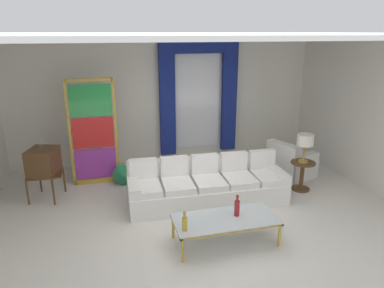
{
  "coord_description": "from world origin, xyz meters",
  "views": [
    {
      "loc": [
        -1.53,
        -5.24,
        3.06
      ],
      "look_at": [
        0.09,
        0.9,
        1.05
      ],
      "focal_mm": 33.27,
      "sensor_mm": 36.0,
      "label": 1
    }
  ],
  "objects_px": {
    "peacock_figurine": "(124,176)",
    "round_side_table": "(302,173)",
    "coffee_table": "(225,220)",
    "stained_glass_divider": "(93,135)",
    "armchair_white": "(290,164)",
    "couch_white_long": "(207,185)",
    "bottle_crystal_tall": "(185,223)",
    "table_lamp_brass": "(305,141)",
    "vintage_tv": "(43,163)",
    "bottle_blue_decanter": "(237,207)"
  },
  "relations": [
    {
      "from": "peacock_figurine",
      "to": "round_side_table",
      "type": "xyz_separation_m",
      "value": [
        3.45,
        -1.1,
        0.14
      ]
    },
    {
      "from": "coffee_table",
      "to": "stained_glass_divider",
      "type": "relative_size",
      "value": 0.7
    },
    {
      "from": "stained_glass_divider",
      "to": "coffee_table",
      "type": "bearing_deg",
      "value": -56.45
    },
    {
      "from": "coffee_table",
      "to": "armchair_white",
      "type": "relative_size",
      "value": 1.5
    },
    {
      "from": "couch_white_long",
      "to": "stained_glass_divider",
      "type": "bearing_deg",
      "value": 145.66
    },
    {
      "from": "couch_white_long",
      "to": "bottle_crystal_tall",
      "type": "relative_size",
      "value": 9.77
    },
    {
      "from": "coffee_table",
      "to": "round_side_table",
      "type": "bearing_deg",
      "value": 33.24
    },
    {
      "from": "peacock_figurine",
      "to": "coffee_table",
      "type": "bearing_deg",
      "value": -62.14
    },
    {
      "from": "couch_white_long",
      "to": "peacock_figurine",
      "type": "distance_m",
      "value": 1.81
    },
    {
      "from": "couch_white_long",
      "to": "bottle_crystal_tall",
      "type": "xyz_separation_m",
      "value": [
        -0.81,
        -1.6,
        0.22
      ]
    },
    {
      "from": "round_side_table",
      "to": "table_lamp_brass",
      "type": "height_order",
      "value": "table_lamp_brass"
    },
    {
      "from": "stained_glass_divider",
      "to": "table_lamp_brass",
      "type": "bearing_deg",
      "value": -19.32
    },
    {
      "from": "coffee_table",
      "to": "stained_glass_divider",
      "type": "xyz_separation_m",
      "value": [
        -1.85,
        2.79,
        0.68
      ]
    },
    {
      "from": "bottle_crystal_tall",
      "to": "stained_glass_divider",
      "type": "distance_m",
      "value": 3.24
    },
    {
      "from": "coffee_table",
      "to": "stained_glass_divider",
      "type": "distance_m",
      "value": 3.42
    },
    {
      "from": "coffee_table",
      "to": "vintage_tv",
      "type": "height_order",
      "value": "vintage_tv"
    },
    {
      "from": "coffee_table",
      "to": "stained_glass_divider",
      "type": "bearing_deg",
      "value": 123.55
    },
    {
      "from": "stained_glass_divider",
      "to": "round_side_table",
      "type": "xyz_separation_m",
      "value": [
        3.99,
        -1.4,
        -0.7
      ]
    },
    {
      "from": "couch_white_long",
      "to": "peacock_figurine",
      "type": "relative_size",
      "value": 4.92
    },
    {
      "from": "round_side_table",
      "to": "bottle_blue_decanter",
      "type": "bearing_deg",
      "value": -144.93
    },
    {
      "from": "vintage_tv",
      "to": "stained_glass_divider",
      "type": "relative_size",
      "value": 0.61
    },
    {
      "from": "bottle_crystal_tall",
      "to": "peacock_figurine",
      "type": "xyz_separation_m",
      "value": [
        -0.65,
        2.67,
        -0.31
      ]
    },
    {
      "from": "stained_glass_divider",
      "to": "bottle_crystal_tall",
      "type": "bearing_deg",
      "value": -68.22
    },
    {
      "from": "table_lamp_brass",
      "to": "bottle_crystal_tall",
      "type": "bearing_deg",
      "value": -150.7
    },
    {
      "from": "stained_glass_divider",
      "to": "peacock_figurine",
      "type": "distance_m",
      "value": 1.04
    },
    {
      "from": "coffee_table",
      "to": "vintage_tv",
      "type": "distance_m",
      "value": 3.63
    },
    {
      "from": "bottle_crystal_tall",
      "to": "peacock_figurine",
      "type": "relative_size",
      "value": 0.5
    },
    {
      "from": "vintage_tv",
      "to": "armchair_white",
      "type": "height_order",
      "value": "vintage_tv"
    },
    {
      "from": "couch_white_long",
      "to": "round_side_table",
      "type": "relative_size",
      "value": 4.96
    },
    {
      "from": "armchair_white",
      "to": "stained_glass_divider",
      "type": "xyz_separation_m",
      "value": [
        -4.11,
        0.7,
        0.77
      ]
    },
    {
      "from": "couch_white_long",
      "to": "armchair_white",
      "type": "bearing_deg",
      "value": 17.33
    },
    {
      "from": "peacock_figurine",
      "to": "round_side_table",
      "type": "bearing_deg",
      "value": -17.65
    },
    {
      "from": "coffee_table",
      "to": "bottle_crystal_tall",
      "type": "distance_m",
      "value": 0.71
    },
    {
      "from": "couch_white_long",
      "to": "peacock_figurine",
      "type": "height_order",
      "value": "couch_white_long"
    },
    {
      "from": "stained_glass_divider",
      "to": "round_side_table",
      "type": "height_order",
      "value": "stained_glass_divider"
    },
    {
      "from": "bottle_crystal_tall",
      "to": "stained_glass_divider",
      "type": "height_order",
      "value": "stained_glass_divider"
    },
    {
      "from": "couch_white_long",
      "to": "stained_glass_divider",
      "type": "height_order",
      "value": "stained_glass_divider"
    },
    {
      "from": "couch_white_long",
      "to": "bottle_blue_decanter",
      "type": "relative_size",
      "value": 8.51
    },
    {
      "from": "vintage_tv",
      "to": "table_lamp_brass",
      "type": "height_order",
      "value": "vintage_tv"
    },
    {
      "from": "stained_glass_divider",
      "to": "peacock_figurine",
      "type": "height_order",
      "value": "stained_glass_divider"
    },
    {
      "from": "bottle_crystal_tall",
      "to": "bottle_blue_decanter",
      "type": "bearing_deg",
      "value": 13.67
    },
    {
      "from": "bottle_crystal_tall",
      "to": "round_side_table",
      "type": "relative_size",
      "value": 0.51
    },
    {
      "from": "armchair_white",
      "to": "peacock_figurine",
      "type": "distance_m",
      "value": 3.6
    },
    {
      "from": "vintage_tv",
      "to": "couch_white_long",
      "type": "bearing_deg",
      "value": -16.48
    },
    {
      "from": "coffee_table",
      "to": "table_lamp_brass",
      "type": "distance_m",
      "value": 2.63
    },
    {
      "from": "bottle_crystal_tall",
      "to": "couch_white_long",
      "type": "bearing_deg",
      "value": 63.19
    },
    {
      "from": "bottle_crystal_tall",
      "to": "table_lamp_brass",
      "type": "distance_m",
      "value": 3.25
    },
    {
      "from": "coffee_table",
      "to": "peacock_figurine",
      "type": "height_order",
      "value": "peacock_figurine"
    },
    {
      "from": "vintage_tv",
      "to": "table_lamp_brass",
      "type": "distance_m",
      "value": 5.01
    },
    {
      "from": "bottle_blue_decanter",
      "to": "bottle_crystal_tall",
      "type": "distance_m",
      "value": 0.88
    }
  ]
}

